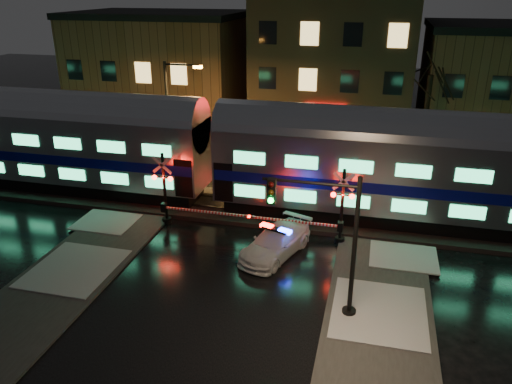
% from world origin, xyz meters
% --- Properties ---
extents(ground, '(120.00, 120.00, 0.00)m').
position_xyz_m(ground, '(0.00, 0.00, 0.00)').
color(ground, black).
rests_on(ground, ground).
extents(ballast, '(90.00, 4.20, 0.24)m').
position_xyz_m(ballast, '(0.00, 5.00, 0.12)').
color(ballast, black).
rests_on(ballast, ground).
extents(sidewalk_left, '(4.00, 20.00, 0.12)m').
position_xyz_m(sidewalk_left, '(-6.50, -6.00, 0.06)').
color(sidewalk_left, '#2D2D2D').
rests_on(sidewalk_left, ground).
extents(sidewalk_right, '(4.00, 20.00, 0.12)m').
position_xyz_m(sidewalk_right, '(6.50, -6.00, 0.06)').
color(sidewalk_right, '#2D2D2D').
rests_on(sidewalk_right, ground).
extents(building_left, '(14.00, 10.00, 9.00)m').
position_xyz_m(building_left, '(-13.00, 22.00, 4.50)').
color(building_left, brown).
rests_on(building_left, ground).
extents(building_mid, '(12.00, 11.00, 11.50)m').
position_xyz_m(building_mid, '(2.00, 22.50, 5.75)').
color(building_mid, brown).
rests_on(building_mid, ground).
extents(building_right, '(12.00, 10.00, 8.50)m').
position_xyz_m(building_right, '(15.00, 22.00, 4.25)').
color(building_right, brown).
rests_on(building_right, ground).
extents(train, '(51.00, 3.12, 5.92)m').
position_xyz_m(train, '(-2.76, 5.00, 3.38)').
color(train, black).
rests_on(train, ballast).
extents(police_car, '(3.15, 4.75, 1.43)m').
position_xyz_m(police_car, '(1.75, 0.50, 0.64)').
color(police_car, silver).
rests_on(police_car, ground).
extents(crossing_signal_right, '(5.35, 0.64, 3.79)m').
position_xyz_m(crossing_signal_right, '(4.16, 2.30, 1.56)').
color(crossing_signal_right, black).
rests_on(crossing_signal_right, ground).
extents(crossing_signal_left, '(5.42, 0.64, 3.84)m').
position_xyz_m(crossing_signal_left, '(-4.11, 2.30, 1.58)').
color(crossing_signal_left, black).
rests_on(crossing_signal_left, ground).
extents(traffic_light, '(3.64, 0.68, 5.63)m').
position_xyz_m(traffic_light, '(4.51, -3.38, 2.99)').
color(traffic_light, black).
rests_on(traffic_light, ground).
extents(streetlight, '(2.46, 0.26, 7.35)m').
position_xyz_m(streetlight, '(-6.70, 9.00, 4.24)').
color(streetlight, black).
rests_on(streetlight, ground).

